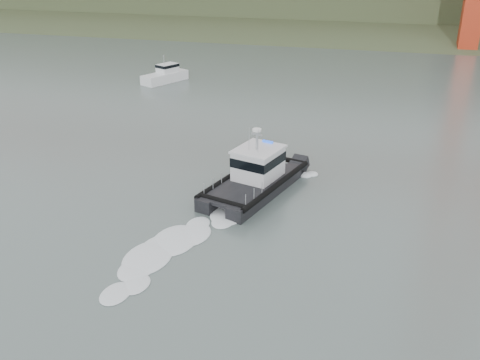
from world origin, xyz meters
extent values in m
plane|color=#485552|center=(0.00, 0.00, 0.00)|extent=(400.00, 400.00, 0.00)
cube|color=#3D4D2C|center=(0.00, 92.00, 0.00)|extent=(500.00, 44.72, 16.25)
cube|color=black|center=(-2.98, 13.73, 0.37)|extent=(3.69, 9.66, 1.06)
cube|color=black|center=(-0.68, 13.09, 0.37)|extent=(3.69, 9.66, 1.06)
cube|color=black|center=(-1.95, 12.99, 0.79)|extent=(5.64, 9.02, 0.22)
cube|color=silver|center=(-1.71, 13.84, 1.91)|extent=(3.40, 3.77, 2.03)
cube|color=black|center=(-1.71, 13.84, 2.28)|extent=(3.46, 3.83, 0.66)
cube|color=silver|center=(-1.71, 13.84, 3.00)|extent=(3.62, 3.98, 0.14)
cylinder|color=#999DA1|center=(-1.78, 13.58, 3.72)|extent=(0.14, 0.14, 1.59)
cylinder|color=white|center=(-1.78, 13.58, 4.47)|extent=(0.62, 0.62, 0.16)
cube|color=white|center=(-20.85, 41.93, 0.52)|extent=(4.52, 6.60, 1.26)
cube|color=white|center=(-20.63, 42.40, 1.57)|extent=(2.57, 2.99, 1.26)
cube|color=black|center=(-20.63, 42.40, 1.99)|extent=(2.64, 3.06, 0.37)
cylinder|color=#999DA1|center=(-20.85, 41.93, 2.73)|extent=(0.08, 0.08, 1.26)
camera|label=1|loc=(6.47, -19.84, 16.00)|focal=40.00mm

